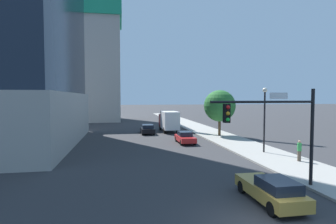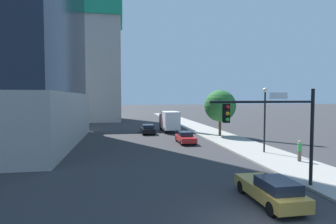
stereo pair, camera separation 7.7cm
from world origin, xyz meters
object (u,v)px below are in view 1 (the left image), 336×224
Objects in this scene: traffic_light_pole at (275,121)px; street_lamp at (265,110)px; construction_building at (90,59)px; car_gold at (271,190)px; car_red at (185,138)px; pedestrian_green_shirt at (299,150)px; street_tree at (220,106)px; box_truck at (169,120)px; car_black at (147,129)px.

street_lamp is at bearing 63.54° from traffic_light_pole.
car_gold is at bearing -74.86° from construction_building.
car_gold is (-0.00, -18.42, 0.04)m from car_red.
traffic_light_pole reaches higher than pedestrian_green_shirt.
car_red is 18.42m from car_gold.
street_lamp is (20.32, -41.58, -10.19)m from construction_building.
construction_building is at bearing 115.07° from pedestrian_green_shirt.
street_lamp is at bearing -89.72° from street_tree.
traffic_light_pole is 1.42× the size of car_gold.
box_truck is (-5.95, 6.33, -2.44)m from street_tree.
construction_building is 51.91m from pedestrian_green_shirt.
box_truck is 3.85× the size of pedestrian_green_shirt.
pedestrian_green_shirt is (5.62, 5.54, -2.98)m from traffic_light_pole.
construction_building is 54.32m from traffic_light_pole.
pedestrian_green_shirt is (6.95, 7.43, 0.32)m from car_gold.
car_gold is at bearing -104.57° from street_tree.
traffic_light_pole is 1.59× the size of car_red.
street_tree is at bearing 90.28° from street_lamp.
construction_building is 5.57× the size of traffic_light_pole.
street_lamp reaches higher than traffic_light_pole.
car_black is 27.53m from car_gold.
car_black reaches higher than car_gold.
box_truck is at bearing 90.00° from car_red.
box_truck reaches higher than pedestrian_green_shirt.
street_tree is at bearing -46.76° from box_truck.
street_tree is at bearing 93.69° from pedestrian_green_shirt.
street_lamp is 1.36× the size of car_gold.
car_red is at bearing -90.00° from box_truck.
car_gold is at bearing -82.55° from car_black.
car_red is 0.95× the size of car_black.
pedestrian_green_shirt is (1.00, -15.48, -3.20)m from street_tree.
street_lamp is 1.45× the size of car_black.
street_tree reaches higher than car_red.
street_lamp is (4.68, 9.41, 0.13)m from traffic_light_pole.
construction_building reaches higher than car_gold.
street_lamp is at bearing -71.49° from box_truck.
car_gold is at bearing -125.12° from traffic_light_pole.
car_gold reaches higher than car_red.
box_truck is (-0.00, 10.83, 1.13)m from car_red.
car_black is 22.49m from pedestrian_green_shirt.
construction_building is 5.39× the size of box_truck.
car_red is at bearing 130.16° from street_lamp.
car_gold is 10.18m from pedestrian_green_shirt.
car_red is 13.01m from pedestrian_green_shirt.
traffic_light_pole is at bearing -116.46° from street_lamp.
street_tree reaches higher than traffic_light_pole.
construction_building is 30.90m from car_black.
construction_building reaches higher than pedestrian_green_shirt.
street_lamp is 3.58× the size of pedestrian_green_shirt.
car_red is 10.88m from box_truck.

